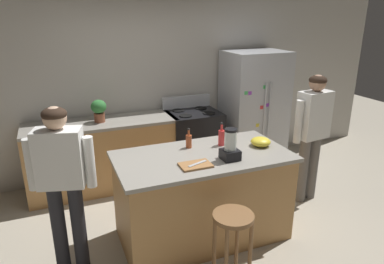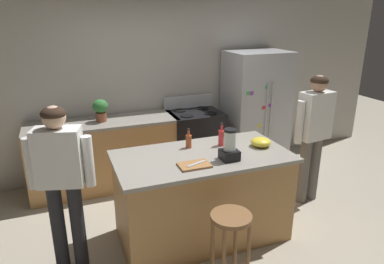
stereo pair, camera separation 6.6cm
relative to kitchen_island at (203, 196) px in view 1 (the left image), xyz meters
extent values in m
plane|color=#B2A893|center=(0.00, 0.00, -0.48)|extent=(14.00, 14.00, 0.00)
cube|color=#BCB7AD|center=(0.00, 1.95, 0.87)|extent=(8.00, 0.10, 2.70)
cube|color=#B7844C|center=(0.00, 0.00, -0.02)|extent=(1.74, 0.88, 0.92)
cube|color=gray|center=(0.00, 0.00, 0.46)|extent=(1.80, 0.94, 0.04)
cube|color=#B7844C|center=(-0.80, 1.55, -0.02)|extent=(2.00, 0.64, 0.92)
cube|color=gray|center=(-0.80, 1.55, 0.46)|extent=(2.00, 0.64, 0.04)
cube|color=#B7BABF|center=(1.52, 1.50, 0.42)|extent=(0.90, 0.70, 1.79)
cylinder|color=#B7BABF|center=(1.48, 1.13, 0.51)|extent=(0.02, 0.02, 0.81)
cylinder|color=#B7BABF|center=(1.56, 1.13, 0.51)|extent=(0.02, 0.02, 0.81)
cube|color=purple|center=(1.53, 1.15, 0.58)|extent=(0.05, 0.01, 0.05)
cube|color=yellow|center=(1.38, 1.15, 0.28)|extent=(0.05, 0.01, 0.05)
cube|color=red|center=(1.43, 1.15, 0.55)|extent=(0.05, 0.01, 0.05)
cube|color=#3FB259|center=(1.46, 1.15, 0.85)|extent=(0.05, 0.01, 0.05)
cube|color=#3FB259|center=(1.16, 1.15, 0.78)|extent=(0.05, 0.01, 0.05)
cube|color=purple|center=(1.22, 1.15, 0.78)|extent=(0.05, 0.01, 0.05)
cube|color=black|center=(0.52, 1.52, 0.00)|extent=(0.76, 0.64, 0.96)
cube|color=black|center=(0.52, 1.20, -0.05)|extent=(0.60, 0.01, 0.24)
cube|color=#B7BABF|center=(0.52, 1.81, 0.57)|extent=(0.76, 0.06, 0.18)
cylinder|color=black|center=(0.34, 1.37, 0.48)|extent=(0.18, 0.18, 0.01)
cylinder|color=black|center=(0.70, 1.37, 0.48)|extent=(0.18, 0.18, 0.01)
cylinder|color=black|center=(0.34, 1.67, 0.48)|extent=(0.18, 0.18, 0.01)
cylinder|color=black|center=(0.70, 1.67, 0.48)|extent=(0.18, 0.18, 0.01)
cylinder|color=#26262B|center=(-1.45, 0.02, -0.04)|extent=(0.16, 0.16, 0.88)
cylinder|color=#26262B|center=(-1.28, -0.03, -0.04)|extent=(0.16, 0.16, 0.88)
cube|color=white|center=(-1.37, -0.01, 0.66)|extent=(0.44, 0.32, 0.53)
cylinder|color=white|center=(-1.61, 0.06, 0.61)|extent=(0.11, 0.11, 0.47)
cylinder|color=white|center=(-1.12, -0.07, 0.61)|extent=(0.11, 0.11, 0.47)
sphere|color=#D8AD8C|center=(-1.37, -0.01, 1.02)|extent=(0.25, 0.25, 0.20)
ellipsoid|color=#332319|center=(-1.37, -0.01, 1.06)|extent=(0.26, 0.26, 0.12)
cylinder|color=#66605B|center=(1.66, 0.23, -0.05)|extent=(0.14, 0.14, 0.86)
cylinder|color=#66605B|center=(1.49, 0.21, -0.05)|extent=(0.14, 0.14, 0.86)
cube|color=white|center=(1.58, 0.22, 0.67)|extent=(0.42, 0.27, 0.59)
cylinder|color=white|center=(1.82, 0.25, 0.62)|extent=(0.10, 0.10, 0.53)
cylinder|color=white|center=(1.33, 0.19, 0.62)|extent=(0.10, 0.10, 0.53)
sphere|color=tan|center=(1.58, 0.22, 1.06)|extent=(0.22, 0.22, 0.20)
ellipsoid|color=#332319|center=(1.58, 0.22, 1.10)|extent=(0.23, 0.23, 0.12)
cylinder|color=brown|center=(-0.04, -0.75, 0.20)|extent=(0.36, 0.36, 0.04)
cylinder|color=brown|center=(-0.16, -0.87, -0.15)|extent=(0.04, 0.04, 0.66)
cylinder|color=brown|center=(0.07, -0.87, -0.15)|extent=(0.04, 0.04, 0.66)
cylinder|color=brown|center=(-0.16, -0.64, -0.15)|extent=(0.04, 0.04, 0.66)
cylinder|color=brown|center=(0.07, -0.64, -0.15)|extent=(0.04, 0.04, 0.66)
cylinder|color=brown|center=(-0.81, 1.55, 0.54)|extent=(0.14, 0.14, 0.12)
ellipsoid|color=#337A38|center=(-0.81, 1.55, 0.69)|extent=(0.20, 0.20, 0.18)
cube|color=black|center=(0.20, -0.21, 0.53)|extent=(0.17, 0.17, 0.10)
cylinder|color=silver|center=(0.20, -0.21, 0.67)|extent=(0.12, 0.12, 0.19)
cylinder|color=black|center=(0.20, -0.21, 0.78)|extent=(0.12, 0.12, 0.02)
cylinder|color=red|center=(0.30, 0.17, 0.56)|extent=(0.07, 0.07, 0.17)
cylinder|color=red|center=(0.30, 0.17, 0.68)|extent=(0.03, 0.03, 0.07)
cylinder|color=black|center=(0.30, 0.17, 0.72)|extent=(0.03, 0.03, 0.02)
cylinder|color=#B24C26|center=(-0.06, 0.24, 0.55)|extent=(0.06, 0.06, 0.14)
cylinder|color=#B24C26|center=(-0.06, 0.24, 0.65)|extent=(0.02, 0.02, 0.06)
cylinder|color=black|center=(-0.06, 0.24, 0.68)|extent=(0.03, 0.03, 0.02)
ellipsoid|color=yellow|center=(0.68, -0.01, 0.53)|extent=(0.22, 0.22, 0.10)
cube|color=#9E6B3D|center=(-0.18, -0.23, 0.49)|extent=(0.30, 0.20, 0.02)
cube|color=#B7BABF|center=(-0.16, -0.23, 0.50)|extent=(0.22, 0.10, 0.01)
camera|label=1|loc=(-1.36, -3.05, 1.87)|focal=32.95mm
camera|label=2|loc=(-1.30, -3.07, 1.87)|focal=32.95mm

